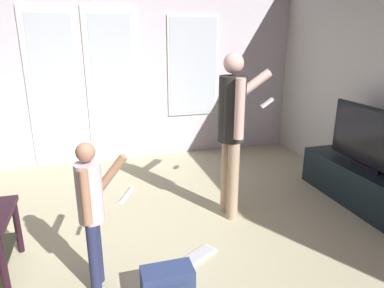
{
  "coord_description": "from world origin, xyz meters",
  "views": [
    {
      "loc": [
        0.05,
        -2.37,
        1.74
      ],
      "look_at": [
        0.79,
        0.19,
        0.89
      ],
      "focal_mm": 32.54,
      "sensor_mm": 36.0,
      "label": 1
    }
  ],
  "objects_px": {
    "person_child": "(92,205)",
    "loose_keyboard": "(194,259)",
    "tv_stand": "(364,187)",
    "backpack": "(168,283)",
    "person_adult": "(233,122)",
    "flat_screen_tv": "(371,138)"
  },
  "relations": [
    {
      "from": "flat_screen_tv",
      "to": "person_child",
      "type": "xyz_separation_m",
      "value": [
        -2.72,
        -0.52,
        -0.09
      ]
    },
    {
      "from": "person_adult",
      "to": "loose_keyboard",
      "type": "bearing_deg",
      "value": -131.85
    },
    {
      "from": "tv_stand",
      "to": "person_adult",
      "type": "xyz_separation_m",
      "value": [
        -1.42,
        0.21,
        0.74
      ]
    },
    {
      "from": "loose_keyboard",
      "to": "person_child",
      "type": "bearing_deg",
      "value": -172.72
    },
    {
      "from": "person_adult",
      "to": "person_child",
      "type": "height_order",
      "value": "person_adult"
    },
    {
      "from": "tv_stand",
      "to": "loose_keyboard",
      "type": "distance_m",
      "value": 2.04
    },
    {
      "from": "person_adult",
      "to": "person_child",
      "type": "distance_m",
      "value": 1.52
    },
    {
      "from": "backpack",
      "to": "loose_keyboard",
      "type": "bearing_deg",
      "value": 49.71
    },
    {
      "from": "flat_screen_tv",
      "to": "person_adult",
      "type": "distance_m",
      "value": 1.45
    },
    {
      "from": "flat_screen_tv",
      "to": "person_child",
      "type": "relative_size",
      "value": 0.99
    },
    {
      "from": "tv_stand",
      "to": "backpack",
      "type": "xyz_separation_m",
      "value": [
        -2.27,
        -0.76,
        -0.1
      ]
    },
    {
      "from": "person_child",
      "to": "loose_keyboard",
      "type": "distance_m",
      "value": 0.98
    },
    {
      "from": "flat_screen_tv",
      "to": "backpack",
      "type": "distance_m",
      "value": 2.48
    },
    {
      "from": "backpack",
      "to": "flat_screen_tv",
      "type": "bearing_deg",
      "value": 18.54
    },
    {
      "from": "person_child",
      "to": "backpack",
      "type": "distance_m",
      "value": 0.75
    },
    {
      "from": "tv_stand",
      "to": "person_child",
      "type": "relative_size",
      "value": 1.45
    },
    {
      "from": "person_adult",
      "to": "backpack",
      "type": "distance_m",
      "value": 1.54
    },
    {
      "from": "flat_screen_tv",
      "to": "person_adult",
      "type": "height_order",
      "value": "person_adult"
    },
    {
      "from": "tv_stand",
      "to": "loose_keyboard",
      "type": "xyz_separation_m",
      "value": [
        -1.98,
        -0.42,
        -0.2
      ]
    },
    {
      "from": "tv_stand",
      "to": "backpack",
      "type": "height_order",
      "value": "tv_stand"
    },
    {
      "from": "person_child",
      "to": "backpack",
      "type": "bearing_deg",
      "value": -28.33
    },
    {
      "from": "person_child",
      "to": "loose_keyboard",
      "type": "bearing_deg",
      "value": 7.28
    }
  ]
}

